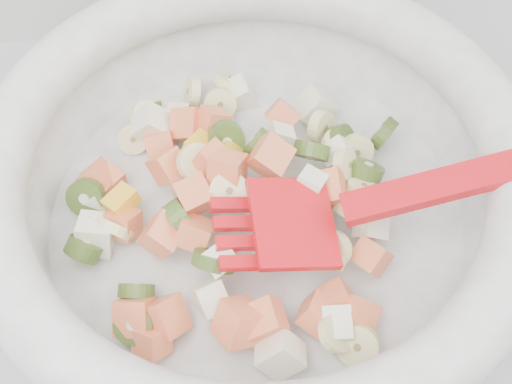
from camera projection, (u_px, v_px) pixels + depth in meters
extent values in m
cylinder|color=white|center=(256.00, 223.00, 0.50)|extent=(0.30, 0.30, 0.02)
torus|color=white|center=(256.00, 164.00, 0.45)|extent=(0.37, 0.37, 0.04)
cylinder|color=beige|center=(321.00, 127.00, 0.52)|extent=(0.03, 0.03, 0.03)
cylinder|color=beige|center=(220.00, 104.00, 0.53)|extent=(0.02, 0.02, 0.02)
cylinder|color=beige|center=(146.00, 117.00, 0.53)|extent=(0.03, 0.03, 0.03)
cylinder|color=beige|center=(229.00, 192.00, 0.46)|extent=(0.03, 0.03, 0.02)
cylinder|color=beige|center=(133.00, 139.00, 0.52)|extent=(0.03, 0.02, 0.03)
cylinder|color=beige|center=(196.00, 163.00, 0.47)|extent=(0.04, 0.03, 0.03)
cylinder|color=beige|center=(358.00, 346.00, 0.43)|extent=(0.04, 0.03, 0.03)
cylinder|color=beige|center=(362.00, 191.00, 0.47)|extent=(0.02, 0.03, 0.02)
cylinder|color=beige|center=(355.00, 152.00, 0.51)|extent=(0.04, 0.03, 0.03)
cylinder|color=beige|center=(114.00, 230.00, 0.47)|extent=(0.04, 0.03, 0.04)
cylinder|color=beige|center=(336.00, 333.00, 0.43)|extent=(0.03, 0.03, 0.02)
cylinder|color=beige|center=(345.00, 165.00, 0.48)|extent=(0.03, 0.03, 0.03)
cylinder|color=beige|center=(230.00, 82.00, 0.55)|extent=(0.03, 0.04, 0.03)
cylinder|color=beige|center=(333.00, 249.00, 0.45)|extent=(0.02, 0.03, 0.03)
cylinder|color=beige|center=(337.00, 145.00, 0.50)|extent=(0.03, 0.03, 0.02)
cylinder|color=beige|center=(192.00, 92.00, 0.55)|extent=(0.02, 0.03, 0.03)
cylinder|color=beige|center=(326.00, 257.00, 0.44)|extent=(0.03, 0.03, 0.03)
cylinder|color=beige|center=(350.00, 213.00, 0.47)|extent=(0.03, 0.03, 0.03)
cube|color=#E37147|center=(213.00, 121.00, 0.51)|extent=(0.03, 0.03, 0.03)
cube|color=#E37147|center=(194.00, 233.00, 0.45)|extent=(0.03, 0.03, 0.03)
cube|color=#E37147|center=(162.00, 235.00, 0.46)|extent=(0.04, 0.03, 0.03)
cube|color=#E37147|center=(270.00, 157.00, 0.46)|extent=(0.03, 0.04, 0.03)
cube|color=#E37147|center=(264.00, 319.00, 0.43)|extent=(0.03, 0.02, 0.03)
cube|color=#E37147|center=(329.00, 189.00, 0.47)|extent=(0.03, 0.03, 0.03)
cube|color=#E37147|center=(108.00, 183.00, 0.50)|extent=(0.03, 0.03, 0.02)
cube|color=#E37147|center=(194.00, 196.00, 0.46)|extent=(0.03, 0.03, 0.03)
cube|color=#E37147|center=(135.00, 317.00, 0.44)|extent=(0.03, 0.03, 0.03)
cube|color=#E37147|center=(168.00, 166.00, 0.48)|extent=(0.03, 0.03, 0.03)
cube|color=#E37147|center=(371.00, 257.00, 0.45)|extent=(0.03, 0.03, 0.03)
cube|color=#E37147|center=(152.00, 341.00, 0.43)|extent=(0.03, 0.03, 0.03)
cube|color=#E37147|center=(227.00, 169.00, 0.46)|extent=(0.03, 0.03, 0.03)
cube|color=#E37147|center=(95.00, 179.00, 0.50)|extent=(0.03, 0.03, 0.03)
cube|color=#E37147|center=(357.00, 313.00, 0.44)|extent=(0.03, 0.03, 0.03)
cube|color=#E37147|center=(337.00, 302.00, 0.44)|extent=(0.03, 0.03, 0.03)
cube|color=#E37147|center=(190.00, 125.00, 0.52)|extent=(0.03, 0.03, 0.04)
cube|color=#E37147|center=(318.00, 314.00, 0.44)|extent=(0.03, 0.03, 0.03)
cube|color=#E37147|center=(213.00, 160.00, 0.47)|extent=(0.03, 0.03, 0.03)
cube|color=#E37147|center=(123.00, 223.00, 0.47)|extent=(0.03, 0.03, 0.03)
cube|color=#E37147|center=(164.00, 319.00, 0.44)|extent=(0.04, 0.04, 0.04)
cube|color=#E37147|center=(238.00, 323.00, 0.43)|extent=(0.04, 0.04, 0.04)
cube|color=#E37147|center=(282.00, 115.00, 0.51)|extent=(0.03, 0.03, 0.03)
cube|color=#E37147|center=(160.00, 143.00, 0.51)|extent=(0.02, 0.03, 0.03)
cylinder|color=#6EA035|center=(258.00, 145.00, 0.49)|extent=(0.03, 0.03, 0.03)
cylinder|color=#6EA035|center=(341.00, 143.00, 0.51)|extent=(0.03, 0.03, 0.03)
cylinder|color=#6EA035|center=(383.00, 133.00, 0.52)|extent=(0.03, 0.03, 0.04)
cylinder|color=#6EA035|center=(86.00, 197.00, 0.49)|extent=(0.04, 0.03, 0.03)
cylinder|color=#6EA035|center=(311.00, 151.00, 0.48)|extent=(0.03, 0.03, 0.03)
cylinder|color=#6EA035|center=(83.00, 249.00, 0.46)|extent=(0.03, 0.03, 0.03)
cylinder|color=#6EA035|center=(180.00, 219.00, 0.46)|extent=(0.03, 0.03, 0.04)
cylinder|color=#6EA035|center=(134.00, 325.00, 0.43)|extent=(0.04, 0.03, 0.03)
cylinder|color=#6EA035|center=(226.00, 140.00, 0.49)|extent=(0.03, 0.02, 0.03)
cylinder|color=#6EA035|center=(366.00, 171.00, 0.49)|extent=(0.03, 0.03, 0.03)
cylinder|color=#6EA035|center=(160.00, 116.00, 0.53)|extent=(0.03, 0.03, 0.03)
cylinder|color=#6EA035|center=(136.00, 291.00, 0.45)|extent=(0.03, 0.02, 0.03)
cylinder|color=#6EA035|center=(214.00, 261.00, 0.44)|extent=(0.04, 0.03, 0.03)
cylinder|color=#6EA035|center=(149.00, 124.00, 0.53)|extent=(0.04, 0.04, 0.02)
cube|color=#F3E7CE|center=(281.00, 355.00, 0.43)|extent=(0.03, 0.03, 0.04)
cube|color=#F3E7CE|center=(280.00, 139.00, 0.50)|extent=(0.02, 0.02, 0.03)
cube|color=#F3E7CE|center=(96.00, 235.00, 0.48)|extent=(0.03, 0.03, 0.03)
cube|color=#F3E7CE|center=(309.00, 186.00, 0.46)|extent=(0.03, 0.03, 0.02)
cube|color=#F3E7CE|center=(221.00, 259.00, 0.44)|extent=(0.03, 0.03, 0.03)
cube|color=#F3E7CE|center=(371.00, 226.00, 0.47)|extent=(0.03, 0.02, 0.03)
cube|color=#F3E7CE|center=(238.00, 96.00, 0.55)|extent=(0.03, 0.02, 0.03)
cube|color=#F3E7CE|center=(337.00, 327.00, 0.43)|extent=(0.02, 0.03, 0.03)
cube|color=#F3E7CE|center=(172.00, 113.00, 0.53)|extent=(0.03, 0.03, 0.03)
cube|color=#F3E7CE|center=(337.00, 153.00, 0.50)|extent=(0.03, 0.02, 0.03)
cube|color=#F3E7CE|center=(152.00, 124.00, 0.52)|extent=(0.03, 0.02, 0.03)
cube|color=#F3E7CE|center=(211.00, 297.00, 0.44)|extent=(0.03, 0.03, 0.03)
cube|color=#F3E7CE|center=(96.00, 235.00, 0.47)|extent=(0.03, 0.03, 0.03)
cube|color=#F3E7CE|center=(316.00, 106.00, 0.53)|extent=(0.03, 0.03, 0.03)
cube|color=#F3E7CE|center=(97.00, 203.00, 0.49)|extent=(0.03, 0.02, 0.03)
cube|color=yellow|center=(121.00, 201.00, 0.48)|extent=(0.03, 0.03, 0.02)
cube|color=yellow|center=(200.00, 147.00, 0.49)|extent=(0.03, 0.03, 0.02)
cube|color=yellow|center=(230.00, 154.00, 0.48)|extent=(0.03, 0.03, 0.03)
cube|color=red|center=(293.00, 223.00, 0.44)|extent=(0.05, 0.06, 0.02)
cube|color=red|center=(231.00, 205.00, 0.45)|extent=(0.03, 0.01, 0.01)
cube|color=red|center=(234.00, 224.00, 0.44)|extent=(0.03, 0.01, 0.01)
cube|color=red|center=(237.00, 243.00, 0.43)|extent=(0.03, 0.01, 0.01)
cube|color=red|center=(240.00, 263.00, 0.42)|extent=(0.03, 0.01, 0.01)
cube|color=red|center=(496.00, 171.00, 0.42)|extent=(0.19, 0.02, 0.05)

